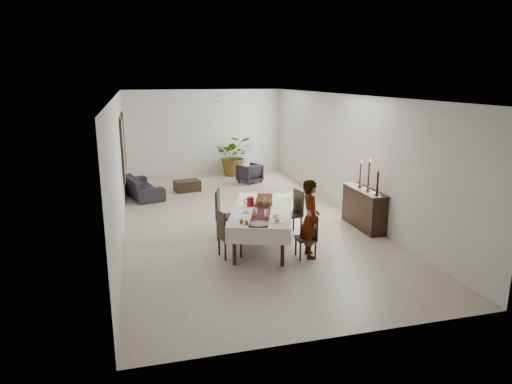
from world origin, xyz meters
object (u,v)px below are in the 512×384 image
Objects in this scene: woman at (310,219)px; sofa at (142,186)px; dining_table_top at (262,210)px; sideboard_body at (364,209)px; red_pitcher at (250,202)px.

woman reaches higher than sofa.
sideboard_body is (2.75, 0.48, -0.32)m from dining_table_top.
dining_table_top is 1.23× the size of sofa.
woman is at bearing -144.19° from sideboard_body.
sofa is (-2.30, 4.83, -0.62)m from red_pitcher.
red_pitcher reaches higher than sofa.
woman is (0.96, -1.20, -0.11)m from red_pitcher.
woman is (0.76, -0.96, 0.03)m from dining_table_top.
dining_table_top is 1.22m from woman.
sideboard_body is (2.95, 0.24, -0.46)m from red_pitcher.
woman reaches higher than dining_table_top.
red_pitcher is at bearing -175.44° from sideboard_body.
sideboard_body is 0.74× the size of sofa.
sofa is (-2.50, 5.07, -0.48)m from dining_table_top.
woman is at bearing -51.28° from red_pitcher.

